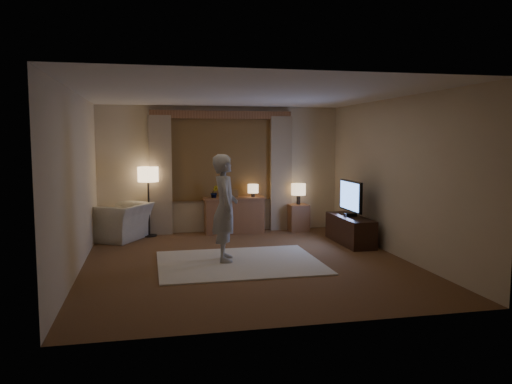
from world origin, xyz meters
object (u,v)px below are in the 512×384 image
object	(u,v)px
tv_stand	(350,230)
person	(225,208)
sideboard	(234,216)
armchair	(120,222)
side_table	(298,218)

from	to	relation	value
tv_stand	person	xyz separation A→B (m)	(-2.48, -0.89, 0.61)
sideboard	person	size ratio (longest dim) A/B	0.72
armchair	person	bearing A→B (deg)	67.81
sideboard	person	xyz separation A→B (m)	(-0.55, -2.37, 0.51)
armchair	person	size ratio (longest dim) A/B	0.64
tv_stand	person	distance (m)	2.70
sideboard	side_table	xyz separation A→B (m)	(1.36, -0.05, -0.07)
armchair	tv_stand	size ratio (longest dim) A/B	0.76
side_table	person	world-z (taller)	person
sideboard	tv_stand	distance (m)	2.43
sideboard	person	world-z (taller)	person
sideboard	armchair	size ratio (longest dim) A/B	1.12
sideboard	tv_stand	xyz separation A→B (m)	(1.93, -1.48, -0.10)
sideboard	tv_stand	world-z (taller)	sideboard
sideboard	armchair	xyz separation A→B (m)	(-2.26, -0.23, -0.00)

